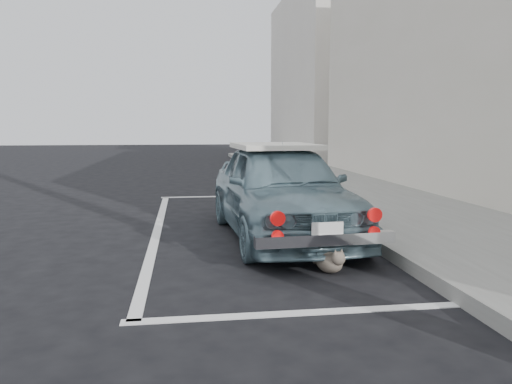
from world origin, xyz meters
TOP-DOWN VIEW (x-y plane):
  - ground at (0.00, 0.00)m, footprint 80.00×80.00m
  - sidewalk at (3.20, 2.00)m, footprint 2.80×40.00m
  - building_far at (6.35, 20.00)m, footprint 3.50×10.00m
  - pline_rear at (0.50, -0.50)m, footprint 3.00×0.12m
  - pline_front at (0.50, 6.50)m, footprint 3.00×0.12m
  - pline_side at (-0.90, 3.00)m, footprint 0.12×7.00m
  - retro_coupe at (0.82, 2.37)m, footprint 1.77×3.95m
  - cat at (1.00, 0.58)m, footprint 0.34×0.52m

SIDE VIEW (x-z plane):
  - ground at x=0.00m, z-range 0.00..0.00m
  - pline_rear at x=0.50m, z-range 0.00..0.01m
  - pline_front at x=0.50m, z-range 0.00..0.01m
  - pline_side at x=-0.90m, z-range 0.00..0.01m
  - sidewalk at x=3.20m, z-range 0.00..0.15m
  - cat at x=1.00m, z-range -0.01..0.27m
  - retro_coupe at x=0.82m, z-range 0.01..1.32m
  - building_far at x=6.35m, z-range 0.00..8.00m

